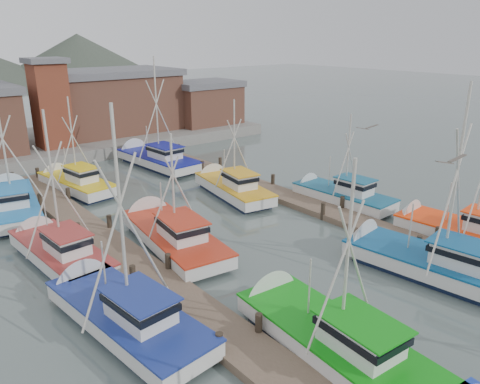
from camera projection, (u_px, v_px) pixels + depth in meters
ground at (319, 275)px, 24.21m from camera, size 260.00×260.00×0.00m
dock_left at (161, 285)px, 22.88m from camera, size 2.30×46.00×1.50m
dock_right at (343, 217)px, 31.32m from camera, size 2.30×46.00×1.50m
quay at (62, 143)px, 51.05m from camera, size 44.00×16.00×1.20m
shed_center at (111, 100)px, 53.36m from camera, size 14.84×9.54×6.90m
shed_right at (205, 102)px, 58.07m from camera, size 8.48×6.36×5.20m
lookout_tower at (50, 103)px, 45.34m from camera, size 3.60×3.60×8.50m
boat_4 at (326, 335)px, 18.27m from camera, size 3.72×9.81×8.85m
boat_5 at (427, 262)px, 24.16m from camera, size 4.33×10.32×10.81m
boat_6 at (120, 312)px, 19.81m from camera, size 4.22×9.65×10.38m
boat_7 at (461, 231)px, 27.91m from camera, size 3.61×9.18×8.84m
boat_8 at (170, 234)px, 27.56m from camera, size 4.28×10.11×7.72m
boat_9 at (230, 187)px, 36.06m from camera, size 4.09×9.05×8.15m
boat_10 at (57, 250)px, 25.46m from camera, size 3.71×8.77×9.11m
boat_11 at (338, 195)px, 34.27m from camera, size 3.02×8.25×7.32m
boat_12 at (73, 182)px, 37.12m from camera, size 3.67×8.64×8.14m
boat_13 at (155, 158)px, 44.21m from camera, size 4.41×10.41×11.00m
boat_14 at (12, 202)px, 32.70m from camera, size 4.65×9.97×9.41m
gull_near at (451, 161)px, 14.67m from camera, size 1.55×0.64×0.24m
gull_far at (367, 128)px, 24.34m from camera, size 1.55×0.66×0.24m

